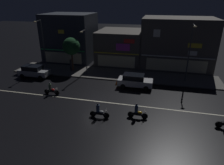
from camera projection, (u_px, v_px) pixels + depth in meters
name	position (u px, v px, depth m)	size (l,w,h in m)	color
ground_plane	(95.00, 101.00, 21.96)	(140.00, 140.00, 0.00)	black
lane_divider_stripe	(95.00, 101.00, 21.96)	(28.42, 0.16, 0.01)	beige
sidewalk_far	(113.00, 74.00, 29.63)	(29.92, 4.77, 0.14)	#5B5954
storefront_left_block	(71.00, 38.00, 35.27)	(8.10, 7.16, 8.05)	#2D333D
storefront_center_block	(121.00, 47.00, 34.20)	(7.39, 7.92, 5.51)	#56514C
storefront_right_block	(176.00, 43.00, 31.55)	(10.73, 7.19, 7.75)	#56514C
streetlamp_west	(42.00, 41.00, 29.88)	(0.44, 1.64, 7.42)	#47494C
streetlamp_mid	(85.00, 48.00, 28.52)	(0.44, 1.64, 6.30)	#47494C
streetlamp_east	(190.00, 49.00, 25.04)	(0.44, 1.64, 7.45)	#47494C
pedestrian_on_sidewalk	(71.00, 65.00, 30.45)	(0.34, 0.34, 1.98)	#232328
street_tree	(71.00, 46.00, 29.44)	(2.55, 2.55, 5.03)	#473323
parked_car_near_kerb	(34.00, 71.00, 28.46)	(4.30, 1.98, 1.67)	#9EA0A5
parked_car_trailing	(135.00, 81.00, 25.15)	(4.30, 1.98, 1.67)	silver
motorcycle_lead	(137.00, 112.00, 18.64)	(1.90, 0.60, 1.52)	black
motorcycle_following	(51.00, 89.00, 23.27)	(1.90, 0.60, 1.52)	black
motorcycle_trailing_far	(99.00, 111.00, 18.75)	(1.90, 0.60, 1.52)	black
traffic_cone	(117.00, 83.00, 26.08)	(0.36, 0.36, 0.55)	orange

